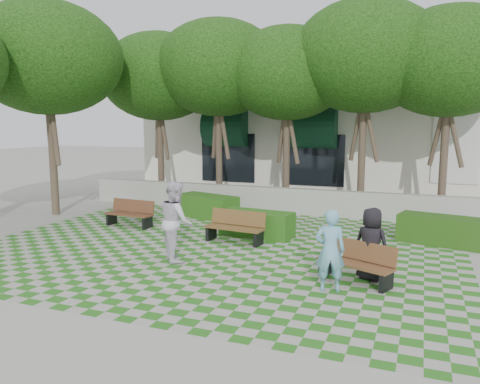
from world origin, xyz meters
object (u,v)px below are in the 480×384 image
at_px(person_blue, 330,250).
at_px(bench_mid, 235,227).
at_px(person_white, 176,221).
at_px(hedge_midright, 257,224).
at_px(hedge_midleft, 207,206).
at_px(hedge_east, 441,230).
at_px(person_dark, 371,244).
at_px(bench_west, 130,214).
at_px(bench_east, 357,263).

bearing_deg(person_blue, bench_mid, -57.82).
bearing_deg(person_white, person_blue, -141.99).
bearing_deg(hedge_midright, hedge_midleft, 141.86).
height_order(hedge_east, person_blue, person_blue).
relative_size(bench_mid, hedge_midright, 0.82).
bearing_deg(person_white, hedge_midright, -59.12).
xyz_separation_m(hedge_east, person_blue, (-2.07, -4.56, 0.42)).
bearing_deg(hedge_midleft, person_white, -72.72).
relative_size(hedge_east, person_dark, 1.42).
bearing_deg(bench_mid, bench_west, 176.38).
bearing_deg(person_white, bench_west, 8.98).
relative_size(hedge_midleft, person_white, 1.17).
bearing_deg(bench_east, hedge_east, 89.98).
relative_size(hedge_east, person_blue, 1.34).
distance_m(hedge_midright, person_dark, 4.32).
distance_m(hedge_east, hedge_midright, 4.89).
bearing_deg(hedge_midright, bench_west, -177.34).
xyz_separation_m(bench_mid, hedge_east, (5.11, 1.79, -0.04)).
bearing_deg(hedge_midright, person_blue, -53.00).
bearing_deg(bench_east, person_dark, 67.50).
height_order(hedge_east, person_dark, person_dark).
bearing_deg(hedge_east, bench_mid, -160.66).
distance_m(hedge_east, person_dark, 3.90).
distance_m(hedge_midleft, person_blue, 7.61).
xyz_separation_m(person_blue, person_dark, (0.65, 0.95, -0.04)).
bearing_deg(hedge_midleft, bench_mid, -52.25).
height_order(bench_mid, person_blue, person_blue).
bearing_deg(hedge_east, person_blue, -114.42).
relative_size(hedge_midright, person_blue, 1.29).
distance_m(bench_east, person_blue, 0.91).
distance_m(bench_mid, hedge_midright, 0.90).
relative_size(hedge_east, person_white, 1.15).
relative_size(hedge_east, hedge_midleft, 0.98).
bearing_deg(bench_east, bench_west, -177.28).
relative_size(hedge_midright, person_dark, 1.36).
xyz_separation_m(hedge_midleft, person_white, (1.49, -4.79, 0.55)).
bearing_deg(person_dark, hedge_east, -91.58).
height_order(bench_west, person_blue, person_blue).
height_order(bench_west, hedge_east, bench_west).
xyz_separation_m(bench_mid, bench_west, (-3.77, 0.66, -0.02)).
distance_m(hedge_midright, hedge_midleft, 3.13).
bearing_deg(person_blue, person_white, -27.06).
height_order(bench_east, bench_west, bench_west).
distance_m(hedge_east, person_white, 6.93).
height_order(bench_east, hedge_midleft, bench_east).
height_order(bench_east, bench_mid, bench_mid).
bearing_deg(hedge_midleft, hedge_midright, -38.14).
height_order(hedge_midleft, person_blue, person_blue).
height_order(person_blue, person_dark, person_blue).
distance_m(bench_mid, hedge_east, 5.41).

